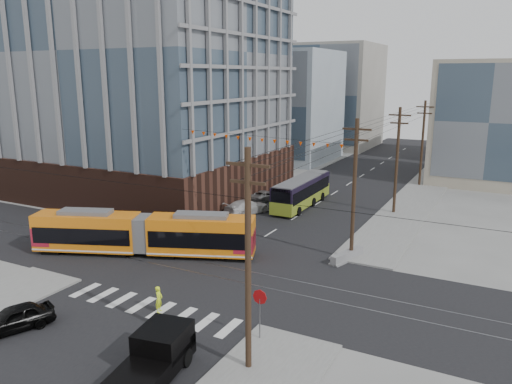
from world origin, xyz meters
TOP-DOWN VIEW (x-y plane):
  - ground at (0.00, 0.00)m, footprint 160.00×160.00m
  - office_building at (-22.00, 23.00)m, footprint 30.00×25.00m
  - bg_bldg_nw_near at (-17.00, 52.00)m, footprint 18.00×16.00m
  - bg_bldg_ne_near at (16.00, 48.00)m, footprint 14.00×14.00m
  - bg_bldg_nw_far at (-14.00, 72.00)m, footprint 16.00×18.00m
  - bg_bldg_ne_far at (18.00, 68.00)m, footprint 16.00×16.00m
  - utility_pole_near at (8.50, -6.00)m, footprint 0.30×0.30m
  - utility_pole_far at (8.50, 56.00)m, footprint 0.30×0.30m
  - streetcar at (-6.61, 4.33)m, footprint 17.48×8.85m
  - city_bus at (-1.21, 24.33)m, footprint 2.59×11.42m
  - pickup_truck at (5.00, -9.47)m, footprint 3.24×6.50m
  - black_sedan at (-5.05, -8.78)m, footprint 3.30×4.63m
  - parked_car_silver at (-5.01, 12.62)m, footprint 2.18×4.23m
  - parked_car_white at (-5.01, 18.65)m, footprint 3.75×5.60m
  - parked_car_grey at (-5.86, 24.68)m, footprint 2.80×4.54m
  - pedestrian at (0.80, -3.20)m, footprint 0.56×0.70m
  - stop_sign at (7.76, -3.33)m, footprint 0.87×0.87m
  - jersey_barrier at (8.30, 10.57)m, footprint 1.88×3.75m

SIDE VIEW (x-z plane):
  - ground at x=0.00m, z-range 0.00..0.00m
  - jersey_barrier at x=8.30m, z-range 0.00..0.73m
  - parked_car_grey at x=-5.86m, z-range 0.00..1.17m
  - parked_car_silver at x=-5.01m, z-range 0.00..1.33m
  - black_sedan at x=-5.05m, z-range 0.00..1.46m
  - parked_car_white at x=-5.01m, z-range 0.00..1.51m
  - pedestrian at x=0.80m, z-range 0.00..1.67m
  - pickup_truck at x=5.00m, z-range 0.00..2.11m
  - stop_sign at x=7.76m, z-range 0.00..2.77m
  - city_bus at x=-1.21m, z-range 0.00..3.23m
  - streetcar at x=-6.61m, z-range 0.00..3.43m
  - utility_pole_near at x=8.50m, z-range 0.00..11.00m
  - utility_pole_far at x=8.50m, z-range 0.00..11.00m
  - bg_bldg_ne_far at x=18.00m, z-range 0.00..14.00m
  - bg_bldg_ne_near at x=16.00m, z-range 0.00..16.00m
  - bg_bldg_nw_near at x=-17.00m, z-range 0.00..18.00m
  - bg_bldg_nw_far at x=-14.00m, z-range 0.00..20.00m
  - office_building at x=-22.00m, z-range 0.00..28.60m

